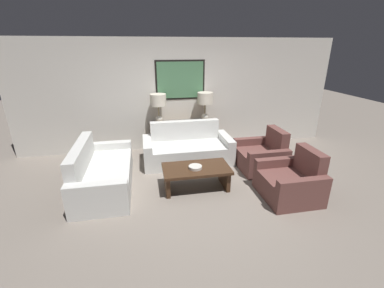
{
  "coord_description": "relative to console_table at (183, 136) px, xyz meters",
  "views": [
    {
      "loc": [
        -0.91,
        -3.9,
        2.45
      ],
      "look_at": [
        -0.01,
        0.73,
        0.65
      ],
      "focal_mm": 24.0,
      "sensor_mm": 36.0,
      "label": 1
    }
  ],
  "objects": [
    {
      "name": "console_table",
      "position": [
        0.0,
        0.0,
        0.0
      ],
      "size": [
        1.57,
        0.4,
        0.72
      ],
      "color": "brown",
      "rests_on": "ground_plane"
    },
    {
      "name": "table_lamp_left",
      "position": [
        -0.56,
        0.0,
        0.87
      ],
      "size": [
        0.37,
        0.37,
        0.7
      ],
      "color": "silver",
      "rests_on": "console_table"
    },
    {
      "name": "couch_by_back_wall",
      "position": [
        0.0,
        -0.68,
        -0.08
      ],
      "size": [
        1.94,
        0.92,
        0.86
      ],
      "color": "silver",
      "rests_on": "ground_plane"
    },
    {
      "name": "armchair_near_back_wall",
      "position": [
        1.49,
        -1.34,
        -0.08
      ],
      "size": [
        0.88,
        0.94,
        0.85
      ],
      "color": "brown",
      "rests_on": "ground_plane"
    },
    {
      "name": "decorative_bowl",
      "position": [
        -0.08,
        -1.95,
        0.09
      ],
      "size": [
        0.24,
        0.24,
        0.05
      ],
      "color": "beige",
      "rests_on": "coffee_table"
    },
    {
      "name": "ground_plane",
      "position": [
        0.0,
        -2.05,
        -0.36
      ],
      "size": [
        20.0,
        20.0,
        0.0
      ],
      "primitive_type": "plane",
      "color": "slate"
    },
    {
      "name": "couch_by_side",
      "position": [
        -1.73,
        -1.55,
        -0.08
      ],
      "size": [
        0.92,
        1.94,
        0.86
      ],
      "color": "silver",
      "rests_on": "ground_plane"
    },
    {
      "name": "coffee_table",
      "position": [
        -0.05,
        -1.91,
        -0.05
      ],
      "size": [
        1.2,
        0.66,
        0.42
      ],
      "color": "#3D2616",
      "rests_on": "ground_plane"
    },
    {
      "name": "table_lamp_right",
      "position": [
        0.56,
        0.0,
        0.87
      ],
      "size": [
        0.37,
        0.37,
        0.7
      ],
      "color": "silver",
      "rests_on": "console_table"
    },
    {
      "name": "back_wall",
      "position": [
        0.0,
        0.28,
        0.97
      ],
      "size": [
        7.81,
        0.12,
        2.65
      ],
      "color": "beige",
      "rests_on": "ground_plane"
    },
    {
      "name": "armchair_near_camera",
      "position": [
        1.49,
        -2.47,
        -0.08
      ],
      "size": [
        0.88,
        0.94,
        0.85
      ],
      "color": "brown",
      "rests_on": "ground_plane"
    }
  ]
}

